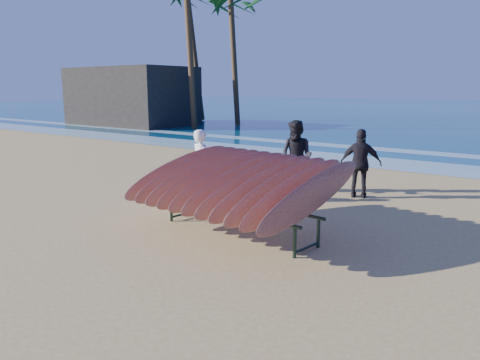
{
  "coord_description": "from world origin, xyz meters",
  "views": [
    {
      "loc": [
        4.9,
        -5.73,
        2.57
      ],
      "look_at": [
        0.0,
        0.8,
        0.95
      ],
      "focal_mm": 35.0,
      "sensor_mm": 36.0,
      "label": 1
    }
  ],
  "objects_px": {
    "person_white": "(202,165)",
    "person_dark_b": "(361,164)",
    "palm_right": "(194,0)",
    "person_dark_a": "(296,157)",
    "building": "(131,96)",
    "palm_mid": "(234,8)",
    "surfboard_rack": "(238,182)"
  },
  "relations": [
    {
      "from": "person_white",
      "to": "person_dark_b",
      "type": "bearing_deg",
      "value": -116.38
    },
    {
      "from": "person_dark_b",
      "to": "palm_right",
      "type": "relative_size",
      "value": 0.17
    },
    {
      "from": "palm_right",
      "to": "person_dark_a",
      "type": "bearing_deg",
      "value": -42.28
    },
    {
      "from": "person_dark_b",
      "to": "building",
      "type": "xyz_separation_m",
      "value": [
        -21.52,
        11.38,
        1.14
      ]
    },
    {
      "from": "person_white",
      "to": "palm_mid",
      "type": "distance_m",
      "value": 22.59
    },
    {
      "from": "palm_right",
      "to": "palm_mid",
      "type": "bearing_deg",
      "value": -18.73
    },
    {
      "from": "surfboard_rack",
      "to": "palm_mid",
      "type": "height_order",
      "value": "palm_mid"
    },
    {
      "from": "person_white",
      "to": "person_dark_a",
      "type": "relative_size",
      "value": 0.92
    },
    {
      "from": "person_white",
      "to": "palm_mid",
      "type": "xyz_separation_m",
      "value": [
        -12.53,
        17.53,
        6.8
      ]
    },
    {
      "from": "palm_right",
      "to": "person_white",
      "type": "bearing_deg",
      "value": -47.55
    },
    {
      "from": "person_dark_a",
      "to": "person_dark_b",
      "type": "xyz_separation_m",
      "value": [
        1.5,
        0.41,
        -0.08
      ]
    },
    {
      "from": "person_dark_b",
      "to": "palm_right",
      "type": "distance_m",
      "value": 27.62
    },
    {
      "from": "person_white",
      "to": "palm_right",
      "type": "bearing_deg",
      "value": -25.5
    },
    {
      "from": "building",
      "to": "palm_mid",
      "type": "distance_m",
      "value": 9.18
    },
    {
      "from": "palm_mid",
      "to": "person_dark_a",
      "type": "bearing_deg",
      "value": -48.2
    },
    {
      "from": "person_white",
      "to": "palm_mid",
      "type": "bearing_deg",
      "value": -32.38
    },
    {
      "from": "surfboard_rack",
      "to": "palm_right",
      "type": "distance_m",
      "value": 29.73
    },
    {
      "from": "surfboard_rack",
      "to": "building",
      "type": "distance_m",
      "value": 25.93
    },
    {
      "from": "person_dark_a",
      "to": "person_dark_b",
      "type": "bearing_deg",
      "value": 16.01
    },
    {
      "from": "palm_mid",
      "to": "palm_right",
      "type": "height_order",
      "value": "palm_right"
    },
    {
      "from": "palm_mid",
      "to": "palm_right",
      "type": "bearing_deg",
      "value": 161.27
    },
    {
      "from": "person_dark_b",
      "to": "building",
      "type": "height_order",
      "value": "building"
    },
    {
      "from": "person_white",
      "to": "person_dark_b",
      "type": "distance_m",
      "value": 3.73
    },
    {
      "from": "palm_right",
      "to": "person_dark_b",
      "type": "bearing_deg",
      "value": -39.44
    },
    {
      "from": "building",
      "to": "surfboard_rack",
      "type": "bearing_deg",
      "value": -36.25
    },
    {
      "from": "person_dark_a",
      "to": "palm_right",
      "type": "relative_size",
      "value": 0.18
    },
    {
      "from": "person_white",
      "to": "person_dark_a",
      "type": "xyz_separation_m",
      "value": [
        1.29,
        2.06,
        0.07
      ]
    },
    {
      "from": "person_dark_b",
      "to": "palm_mid",
      "type": "relative_size",
      "value": 0.19
    },
    {
      "from": "person_white",
      "to": "surfboard_rack",
      "type": "bearing_deg",
      "value": 167.77
    },
    {
      "from": "building",
      "to": "palm_right",
      "type": "xyz_separation_m",
      "value": [
        1.13,
        5.4,
        6.98
      ]
    },
    {
      "from": "surfboard_rack",
      "to": "building",
      "type": "relative_size",
      "value": 0.39
    },
    {
      "from": "person_dark_a",
      "to": "palm_mid",
      "type": "relative_size",
      "value": 0.21
    }
  ]
}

